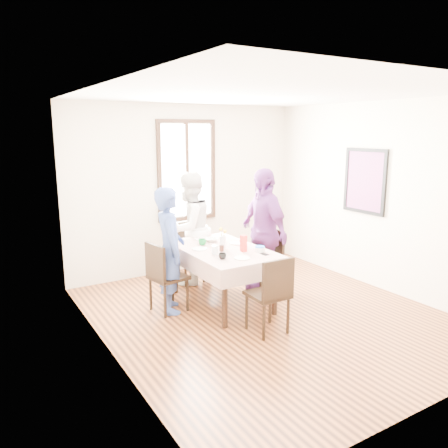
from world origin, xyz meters
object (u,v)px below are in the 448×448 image
Objects in this scene: dining_table at (222,276)px; chair_near at (268,294)px; chair_far at (188,253)px; person_left at (169,250)px; chair_right at (263,262)px; person_right at (263,232)px; person_far at (188,228)px; chair_left at (169,277)px.

dining_table is 1.01m from chair_near.
chair_far and chair_near have the same top height.
person_left reaches higher than chair_far.
person_right is at bearing 89.08° from chair_right.
dining_table is 0.87m from person_right.
person_right is (0.70, -0.96, 0.44)m from chair_far.
dining_table is 1.61× the size of chair_right.
chair_far is 0.54× the size of person_far.
person_far is at bearing -23.79° from person_left.
chair_right is 1.00× the size of chair_near.
dining_table is at bearing 81.07° from chair_far.
chair_far is at bearing 35.71° from chair_right.
chair_left is 0.54× the size of person_far.
chair_far is 0.39m from person_far.
person_far is (-0.72, 0.95, 0.39)m from chair_right.
chair_right is 1.46m from person_left.
dining_table is at bearing -81.49° from person_right.
person_left is at bearing 30.27° from person_far.
dining_table is 0.72m from chair_right.
person_far reaches higher than chair_near.
chair_left is 1.18m from person_far.
dining_table is at bearing -85.72° from person_left.
person_far is 1.18m from person_right.
chair_right is 1.28m from chair_near.
person_left is (-0.70, -0.87, 0.35)m from chair_far.
chair_left is (-0.72, 0.14, 0.08)m from dining_table.
person_far is at bearing 90.00° from dining_table.
person_far is at bearing 81.07° from chair_far.
person_right is (0.70, 1.06, 0.44)m from chair_near.
chair_right and chair_near have the same top height.
chair_near is 1.39m from person_left.
chair_left is 1.13m from chair_far.
chair_far is 1.27m from person_right.
person_left reaches higher than chair_left.
chair_near is at bearing 81.07° from chair_far.
chair_right is 0.57× the size of person_left.
chair_near is 0.54× the size of person_far.
chair_near is (0.00, -2.02, 0.00)m from chair_far.
chair_near is 2.04m from person_far.
chair_left is 1.00× the size of chair_near.
chair_near is (0.72, -1.15, 0.00)m from chair_left.
chair_left is 1.44m from chair_right.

